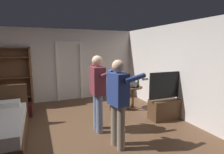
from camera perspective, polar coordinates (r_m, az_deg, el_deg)
ground_plane at (r=4.38m, az=-10.63°, el=-16.78°), size 6.22×6.22×0.00m
wall_back at (r=6.83m, az=-15.93°, el=3.53°), size 5.75×0.12×2.55m
wall_right at (r=5.30m, az=20.20°, el=1.80°), size 0.12×5.89×2.55m
doorway_frame at (r=6.80m, az=-13.14°, el=3.15°), size 0.93×0.08×2.13m
bookshelf at (r=6.63m, az=-28.05°, el=0.59°), size 1.02×0.32×1.93m
tv_flatscreen at (r=5.23m, az=16.96°, el=-8.14°), size 1.21×0.40×1.28m
side_table at (r=5.78m, az=6.46°, el=-5.28°), size 0.60×0.60×0.70m
laptop at (r=5.66m, az=6.41°, el=-2.64°), size 0.36×0.36×0.15m
bottle_on_table at (r=5.70m, az=8.15°, el=-1.92°), size 0.06×0.06×0.28m
wooden_chair at (r=5.60m, az=1.25°, el=-4.90°), size 0.55×0.55×0.99m
person_blue_shirt at (r=3.43m, az=1.99°, el=-6.69°), size 0.71×0.56×1.69m
person_striped_shirt at (r=4.12m, az=-4.38°, el=-3.45°), size 0.66×0.58×1.73m
suitcase_dark at (r=5.78m, az=-26.00°, el=-9.37°), size 0.53×0.42×0.32m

